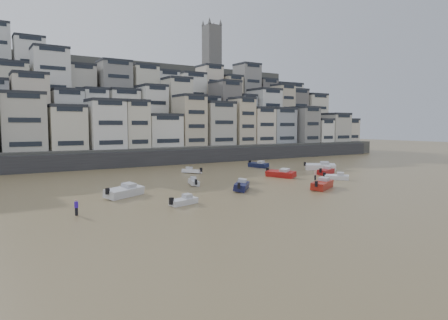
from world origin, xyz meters
TOP-DOWN VIEW (x-y plane):
  - ground at (0.00, 0.00)m, footprint 400.00×400.00m
  - harbor_wall at (10.00, 65.00)m, footprint 140.00×3.00m
  - hillside at (14.73, 104.84)m, footprint 141.04×66.00m
  - boat_a at (13.25, 18.98)m, footprint 6.68×4.85m
  - boat_b at (22.78, 24.58)m, footprint 3.98×4.35m
  - boat_c at (2.41, 24.57)m, footprint 5.30×5.48m
  - boat_d at (27.20, 31.22)m, footprint 5.93×3.79m
  - boat_e at (16.73, 32.41)m, footprint 3.79×6.40m
  - boat_f at (-1.14, 32.69)m, footprint 2.71×4.49m
  - boat_g at (31.56, 36.84)m, footprint 6.78×5.93m
  - boat_h at (6.07, 46.77)m, footprint 3.58×4.43m
  - boat_i at (23.79, 48.17)m, footprint 2.82×5.76m
  - boat_j at (-9.73, 19.40)m, footprint 4.35×2.46m
  - boat_k at (-13.90, 28.41)m, footprint 6.73×5.03m
  - person_blue at (-21.82, 20.44)m, footprint 0.44×0.44m
  - person_pink at (19.44, 26.48)m, footprint 0.44×0.44m

SIDE VIEW (x-z plane):
  - ground at x=0.00m, z-range 0.00..0.00m
  - boat_j at x=-9.73m, z-range 0.00..1.13m
  - boat_f at x=-1.14m, z-range 0.00..1.16m
  - boat_h at x=6.07m, z-range 0.00..1.19m
  - boat_b at x=22.78m, z-range 0.00..1.21m
  - boat_i at x=23.79m, z-range 0.00..1.51m
  - boat_d at x=27.20m, z-range 0.00..1.54m
  - boat_c at x=2.41m, z-range 0.00..1.57m
  - boat_e at x=16.73m, z-range 0.00..1.66m
  - person_blue at x=-21.82m, z-range 0.00..1.74m
  - person_pink at x=19.44m, z-range 0.00..1.74m
  - boat_a at x=13.25m, z-range 0.00..1.76m
  - boat_k at x=-13.90m, z-range 0.00..1.78m
  - boat_g at x=31.56m, z-range 0.00..1.86m
  - harbor_wall at x=10.00m, z-range 0.00..3.50m
  - hillside at x=14.73m, z-range -11.99..38.01m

